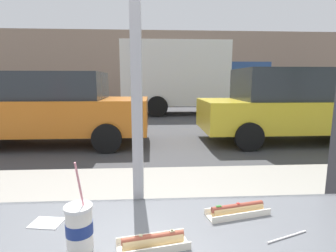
{
  "coord_description": "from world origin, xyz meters",
  "views": [
    {
      "loc": [
        0.07,
        -1.2,
        1.53
      ],
      "look_at": [
        0.26,
        1.98,
        0.99
      ],
      "focal_mm": 28.55,
      "sensor_mm": 36.0,
      "label": 1
    }
  ],
  "objects_px": {
    "soda_cup_left": "(79,227)",
    "parked_car_yellow": "(290,106)",
    "hotdog_tray_near": "(153,241)",
    "parked_car_orange": "(54,108)",
    "hotdog_tray_far": "(237,210)",
    "box_truck": "(188,77)"
  },
  "relations": [
    {
      "from": "soda_cup_left",
      "to": "hotdog_tray_far",
      "type": "xyz_separation_m",
      "value": [
        0.61,
        0.21,
        -0.06
      ]
    },
    {
      "from": "hotdog_tray_near",
      "to": "hotdog_tray_far",
      "type": "xyz_separation_m",
      "value": [
        0.36,
        0.21,
        0.0
      ]
    },
    {
      "from": "hotdog_tray_near",
      "to": "parked_car_orange",
      "type": "height_order",
      "value": "parked_car_orange"
    },
    {
      "from": "soda_cup_left",
      "to": "parked_car_yellow",
      "type": "relative_size",
      "value": 0.07
    },
    {
      "from": "hotdog_tray_near",
      "to": "parked_car_orange",
      "type": "distance_m",
      "value": 6.15
    },
    {
      "from": "hotdog_tray_far",
      "to": "box_truck",
      "type": "height_order",
      "value": "box_truck"
    },
    {
      "from": "soda_cup_left",
      "to": "parked_car_orange",
      "type": "bearing_deg",
      "value": 110.29
    },
    {
      "from": "parked_car_orange",
      "to": "parked_car_yellow",
      "type": "bearing_deg",
      "value": 0.0
    },
    {
      "from": "soda_cup_left",
      "to": "parked_car_yellow",
      "type": "xyz_separation_m",
      "value": [
        3.73,
        5.69,
        -0.13
      ]
    },
    {
      "from": "hotdog_tray_near",
      "to": "hotdog_tray_far",
      "type": "height_order",
      "value": "same"
    },
    {
      "from": "parked_car_orange",
      "to": "hotdog_tray_near",
      "type": "bearing_deg",
      "value": -67.55
    },
    {
      "from": "hotdog_tray_far",
      "to": "box_truck",
      "type": "distance_m",
      "value": 11.56
    },
    {
      "from": "parked_car_yellow",
      "to": "hotdog_tray_far",
      "type": "bearing_deg",
      "value": -119.68
    },
    {
      "from": "box_truck",
      "to": "parked_car_orange",
      "type": "bearing_deg",
      "value": -124.23
    },
    {
      "from": "soda_cup_left",
      "to": "parked_car_orange",
      "type": "relative_size",
      "value": 0.07
    },
    {
      "from": "soda_cup_left",
      "to": "box_truck",
      "type": "bearing_deg",
      "value": 80.44
    },
    {
      "from": "hotdog_tray_near",
      "to": "soda_cup_left",
      "type": "bearing_deg",
      "value": 179.93
    },
    {
      "from": "parked_car_orange",
      "to": "box_truck",
      "type": "relative_size",
      "value": 0.69
    },
    {
      "from": "hotdog_tray_far",
      "to": "parked_car_yellow",
      "type": "relative_size",
      "value": 0.06
    },
    {
      "from": "box_truck",
      "to": "hotdog_tray_far",
      "type": "bearing_deg",
      "value": -96.74
    },
    {
      "from": "parked_car_orange",
      "to": "parked_car_yellow",
      "type": "xyz_separation_m",
      "value": [
        5.83,
        0.0,
        0.03
      ]
    },
    {
      "from": "parked_car_orange",
      "to": "hotdog_tray_far",
      "type": "bearing_deg",
      "value": -63.65
    }
  ]
}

